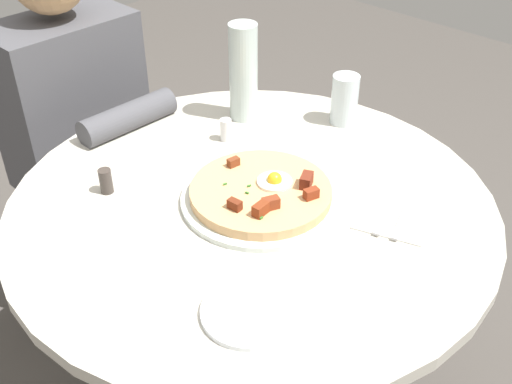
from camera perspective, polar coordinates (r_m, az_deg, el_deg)
name	(u,v)px	position (r m, az deg, el deg)	size (l,w,h in m)	color
dining_table	(252,258)	(1.42, -0.40, -6.15)	(1.04, 1.04, 0.72)	beige
person_seated	(83,158)	(1.92, -15.66, 3.06)	(0.38, 0.46, 1.14)	#2D2D33
pizza_plate	(261,198)	(1.31, 0.43, -0.60)	(0.34, 0.34, 0.01)	silver
breakfast_pizza	(262,192)	(1.29, 0.54, 0.04)	(0.30, 0.30, 0.05)	tan
bread_plate	(249,311)	(1.06, -0.61, -10.96)	(0.17, 0.17, 0.01)	white
napkin	(395,213)	(1.30, 12.73, -1.90)	(0.17, 0.14, 0.00)	white
fork	(404,213)	(1.30, 13.52, -1.93)	(0.18, 0.01, 0.01)	silver
knife	(387,209)	(1.30, 11.99, -1.55)	(0.18, 0.01, 0.01)	silver
water_glass	(345,99)	(1.58, 8.17, 8.45)	(0.07, 0.07, 0.13)	silver
water_bottle	(243,72)	(1.57, -1.17, 10.97)	(0.07, 0.07, 0.25)	silver
salt_shaker	(226,130)	(1.51, -2.80, 5.75)	(0.03, 0.03, 0.06)	white
pepper_shaker	(106,181)	(1.36, -13.68, 0.99)	(0.03, 0.03, 0.06)	#3F3833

